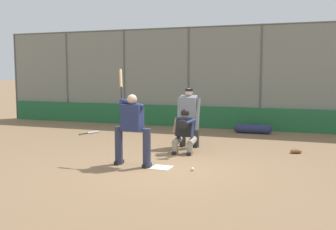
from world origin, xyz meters
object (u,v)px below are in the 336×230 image
object	(u,v)px
batter_at_plate	(132,127)
catcher_behind_plate	(184,131)
baseball_loose	(192,169)
equipment_bag_dugout_side	(253,129)
umpire_home	(189,116)
fielding_glove_on_dirt	(296,151)
spare_bat_near_backstop	(92,133)

from	to	relation	value
batter_at_plate	catcher_behind_plate	size ratio (longest dim) A/B	1.88
baseball_loose	equipment_bag_dugout_side	distance (m)	5.67
umpire_home	equipment_bag_dugout_side	size ratio (longest dim) A/B	1.27
baseball_loose	fielding_glove_on_dirt	bearing A→B (deg)	-127.11
spare_bat_near_backstop	umpire_home	bearing A→B (deg)	-88.08
equipment_bag_dugout_side	umpire_home	bearing A→B (deg)	66.46
umpire_home	catcher_behind_plate	bearing A→B (deg)	96.72
spare_bat_near_backstop	baseball_loose	world-z (taller)	baseball_loose
catcher_behind_plate	spare_bat_near_backstop	size ratio (longest dim) A/B	1.44
umpire_home	baseball_loose	world-z (taller)	umpire_home
baseball_loose	umpire_home	bearing A→B (deg)	-71.84
spare_bat_near_backstop	baseball_loose	bearing A→B (deg)	-109.34
batter_at_plate	baseball_loose	xyz separation A→B (m)	(-1.40, 0.01, -0.83)
catcher_behind_plate	spare_bat_near_backstop	distance (m)	4.52
batter_at_plate	umpire_home	size ratio (longest dim) A/B	1.31
catcher_behind_plate	equipment_bag_dugout_side	size ratio (longest dim) A/B	0.89
batter_at_plate	umpire_home	distance (m)	2.60
fielding_glove_on_dirt	equipment_bag_dugout_side	distance (m)	3.35
batter_at_plate	equipment_bag_dugout_side	size ratio (longest dim) A/B	1.67
baseball_loose	equipment_bag_dugout_side	bearing A→B (deg)	-95.17
fielding_glove_on_dirt	baseball_loose	distance (m)	3.32
umpire_home	fielding_glove_on_dirt	world-z (taller)	umpire_home
batter_at_plate	baseball_loose	bearing A→B (deg)	-175.76
batter_at_plate	catcher_behind_plate	xyz separation A→B (m)	(-0.69, -1.66, -0.28)
catcher_behind_plate	umpire_home	world-z (taller)	umpire_home
umpire_home	equipment_bag_dugout_side	world-z (taller)	umpire_home
catcher_behind_plate	equipment_bag_dugout_side	xyz separation A→B (m)	(-1.21, -3.98, -0.44)
spare_bat_near_backstop	fielding_glove_on_dirt	size ratio (longest dim) A/B	2.72
batter_at_plate	spare_bat_near_backstop	distance (m)	5.06
batter_at_plate	spare_bat_near_backstop	size ratio (longest dim) A/B	2.71
baseball_loose	equipment_bag_dugout_side	size ratio (longest dim) A/B	0.06
batter_at_plate	fielding_glove_on_dirt	distance (m)	4.38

